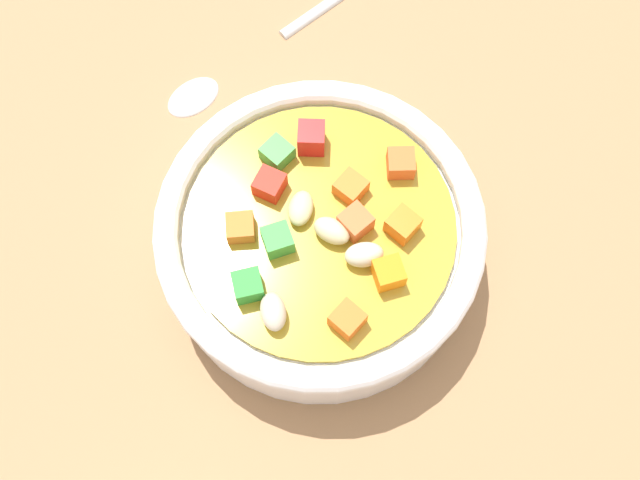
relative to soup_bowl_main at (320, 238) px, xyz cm
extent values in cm
cube|color=#9E754F|center=(0.01, 0.00, -3.66)|extent=(140.00, 140.00, 2.00)
cylinder|color=white|center=(0.01, 0.00, -0.74)|extent=(16.21, 16.21, 3.84)
torus|color=white|center=(0.01, 0.00, 1.58)|extent=(16.54, 16.54, 1.31)
cylinder|color=gold|center=(0.01, 0.00, 1.38)|extent=(13.56, 13.56, 0.40)
cube|color=red|center=(3.23, 0.36, 2.13)|extent=(1.61, 1.61, 1.09)
cube|color=orange|center=(-1.15, -5.03, 2.14)|extent=(1.90, 1.90, 1.11)
cube|color=green|center=(1.00, 2.02, 2.18)|extent=(1.86, 1.86, 1.19)
ellipsoid|color=beige|center=(1.23, -0.16, 2.04)|extent=(1.94, 2.23, 0.92)
ellipsoid|color=beige|center=(-0.73, 0.45, 2.16)|extent=(2.07, 1.52, 1.15)
ellipsoid|color=beige|center=(-1.14, 4.89, 2.20)|extent=(2.22, 2.14, 1.23)
cube|color=orange|center=(0.39, -2.44, 2.07)|extent=(1.37, 1.37, 0.98)
cube|color=orange|center=(-3.22, -2.42, 2.17)|extent=(1.41, 1.41, 1.16)
cube|color=green|center=(0.60, 4.67, 2.19)|extent=(1.89, 1.89, 1.22)
cube|color=red|center=(3.17, -3.22, 2.36)|extent=(1.88, 1.88, 1.55)
ellipsoid|color=beige|center=(-2.71, 0.30, 2.19)|extent=(2.17, 2.20, 1.21)
cube|color=green|center=(4.08, -1.60, 2.07)|extent=(1.43, 1.43, 0.97)
cube|color=orange|center=(-4.18, -0.38, 2.20)|extent=(1.87, 1.87, 1.23)
cube|color=orange|center=(-4.05, 2.99, 2.15)|extent=(1.41, 1.41, 1.13)
cube|color=#DC5E2C|center=(-1.35, -1.07, 2.19)|extent=(1.56, 1.56, 1.20)
cube|color=orange|center=(2.87, 2.63, 2.06)|extent=(1.90, 1.90, 0.96)
ellipsoid|color=silver|center=(12.02, -2.97, -2.26)|extent=(2.83, 3.73, 0.80)
camera|label=1|loc=(-8.79, 10.89, 37.02)|focal=43.36mm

